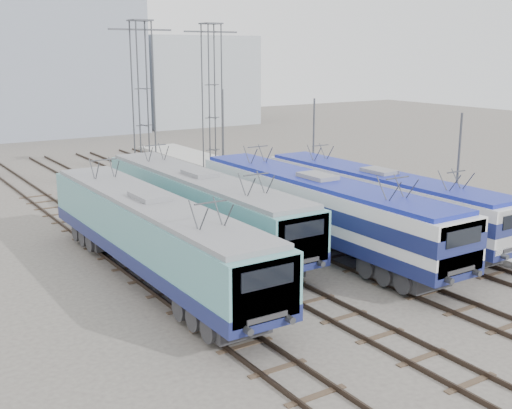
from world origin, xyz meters
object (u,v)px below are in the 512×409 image
(catenary_tower_east, at_px, (212,96))
(mast_mid, at_px, (313,151))
(mast_front, at_px, (457,181))
(locomotive_far_left, at_px, (153,232))
(locomotive_center_left, at_px, (202,203))
(catenary_tower_west, at_px, (143,101))
(mast_rear, at_px, (223,133))
(locomotive_far_right, at_px, (380,197))
(locomotive_center_right, at_px, (319,206))

(catenary_tower_east, bearing_deg, mast_mid, -78.14)
(catenary_tower_east, distance_m, mast_front, 22.32)
(catenary_tower_east, bearing_deg, locomotive_far_left, -125.78)
(locomotive_center_left, bearing_deg, catenary_tower_west, 79.82)
(catenary_tower_west, bearing_deg, mast_front, -66.73)
(locomotive_center_left, bearing_deg, mast_front, -34.56)
(mast_rear, bearing_deg, catenary_tower_west, -155.06)
(locomotive_far_right, distance_m, mast_front, 4.24)
(catenary_tower_west, height_order, mast_front, catenary_tower_west)
(locomotive_far_right, bearing_deg, mast_rear, 84.82)
(mast_mid, bearing_deg, locomotive_far_left, -151.35)
(mast_rear, bearing_deg, locomotive_center_right, -107.07)
(locomotive_center_right, distance_m, catenary_tower_east, 19.63)
(locomotive_far_left, height_order, catenary_tower_east, catenary_tower_east)
(locomotive_far_right, bearing_deg, locomotive_far_left, 179.92)
(locomotive_center_left, height_order, locomotive_center_right, locomotive_center_right)
(locomotive_center_left, bearing_deg, mast_mid, 22.64)
(locomotive_far_left, xyz_separation_m, locomotive_center_right, (9.00, -0.30, 0.06))
(mast_rear, bearing_deg, locomotive_center_left, -123.29)
(locomotive_center_right, distance_m, catenary_tower_west, 17.37)
(catenary_tower_east, bearing_deg, mast_rear, 43.60)
(locomotive_far_right, relative_size, catenary_tower_west, 1.44)
(locomotive_center_left, distance_m, locomotive_center_right, 6.13)
(locomotive_far_right, height_order, mast_mid, mast_mid)
(locomotive_far_right, distance_m, mast_rear, 20.53)
(locomotive_center_right, xyz_separation_m, mast_front, (6.35, -3.32, 1.15))
(locomotive_center_left, bearing_deg, locomotive_center_right, -42.73)
(mast_rear, bearing_deg, locomotive_far_right, -95.18)
(locomotive_center_right, height_order, locomotive_far_right, locomotive_center_right)
(catenary_tower_west, relative_size, mast_rear, 1.71)
(catenary_tower_east, distance_m, mast_rear, 4.28)
(locomotive_far_left, relative_size, catenary_tower_west, 1.54)
(mast_front, bearing_deg, mast_mid, 90.00)
(locomotive_center_left, xyz_separation_m, catenary_tower_east, (8.75, 14.53, 4.38))
(locomotive_center_left, height_order, mast_mid, mast_mid)
(mast_front, relative_size, mast_mid, 1.00)
(catenary_tower_east, relative_size, mast_mid, 1.71)
(locomotive_center_right, relative_size, catenary_tower_west, 1.54)
(locomotive_center_left, bearing_deg, locomotive_far_left, -139.38)
(locomotive_far_left, xyz_separation_m, locomotive_center_left, (4.50, 3.86, -0.03))
(locomotive_far_left, xyz_separation_m, mast_front, (15.35, -3.62, 1.21))
(locomotive_center_left, height_order, mast_rear, mast_rear)
(locomotive_far_right, xyz_separation_m, mast_front, (1.85, -3.60, 1.28))
(mast_front, bearing_deg, locomotive_far_right, 117.22)
(catenary_tower_west, bearing_deg, locomotive_center_right, -82.32)
(mast_front, distance_m, mast_mid, 12.00)
(catenary_tower_west, relative_size, mast_mid, 1.71)
(locomotive_center_right, xyz_separation_m, catenary_tower_west, (-2.25, 16.68, 4.29))
(mast_front, bearing_deg, locomotive_far_left, 166.75)
(locomotive_center_right, relative_size, mast_rear, 2.64)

